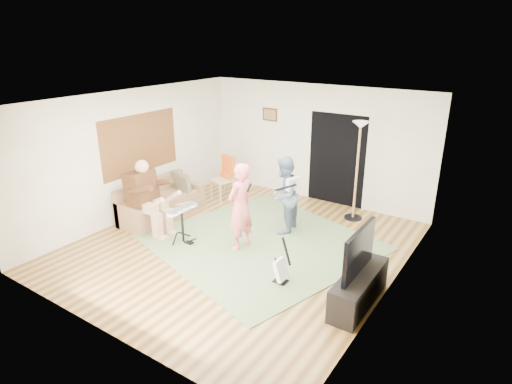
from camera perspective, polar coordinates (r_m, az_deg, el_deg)
floor at (r=8.08m, az=-2.09°, el=-7.20°), size 6.00×6.00×0.00m
walls at (r=7.55m, az=-2.21°, el=1.92°), size 5.50×6.00×2.70m
ceiling at (r=7.24m, az=-2.36°, el=12.11°), size 6.00×6.00×0.00m
window_blinds at (r=9.45m, az=-15.18°, el=6.26°), size 0.00×2.05×2.05m
doorway at (r=9.89m, az=10.70°, el=4.23°), size 2.10×0.00×2.10m
picture_frame at (r=10.51m, az=1.86°, el=10.28°), size 0.42×0.03×0.32m
area_rug at (r=8.20m, az=0.68°, el=-6.70°), size 4.53×4.44×0.02m
sofa at (r=9.49m, az=-12.74°, el=-1.66°), size 0.79×1.92×0.78m
drummer at (r=8.68m, az=-14.00°, el=-1.67°), size 0.96×0.53×1.47m
drum_kit at (r=8.20m, az=-9.76°, el=-4.61°), size 0.39×0.70×0.72m
singer at (r=7.69m, az=-2.13°, el=-1.97°), size 0.43×0.62×1.63m
microphone at (r=7.44m, az=-0.92°, el=0.57°), size 0.06×0.06×0.24m
guitarist at (r=8.36m, az=3.74°, el=-0.45°), size 0.70×0.84×1.55m
guitar_held at (r=8.17m, az=5.00°, el=1.10°), size 0.30×0.61×0.26m
guitar_spare at (r=6.88m, az=3.40°, el=-10.33°), size 0.29×0.26×0.81m
torchiere_lamp at (r=9.00m, az=13.48°, el=4.99°), size 0.38×0.38×2.10m
dining_chair at (r=10.23m, az=-4.41°, el=1.08°), size 0.54×0.57×1.04m
tv_cabinet at (r=6.56m, az=13.57°, el=-12.41°), size 0.40×1.40×0.50m
television at (r=6.27m, az=13.59°, el=-7.67°), size 0.06×1.04×0.70m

